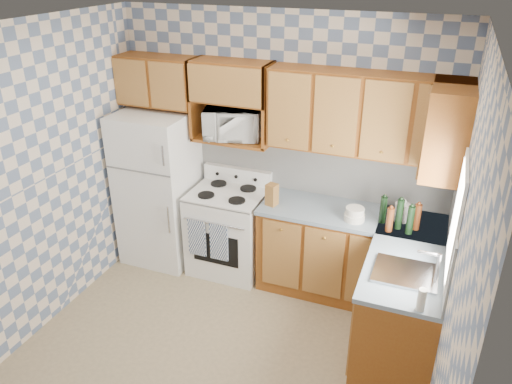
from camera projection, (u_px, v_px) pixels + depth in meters
floor at (219, 356)px, 4.32m from camera, size 3.40×3.40×0.00m
back_wall at (282, 149)px, 5.07m from camera, size 3.40×0.02×2.70m
right_wall at (455, 266)px, 3.17m from camera, size 0.02×3.20×2.70m
backsplash_back at (319, 168)px, 5.00m from camera, size 2.60×0.02×0.56m
backsplash_right at (453, 228)px, 3.91m from camera, size 0.02×1.60×0.56m
refrigerator at (159, 188)px, 5.41m from camera, size 0.75×0.70×1.68m
stove_body at (229, 232)px, 5.34m from camera, size 0.76×0.65×0.90m
cooktop at (227, 194)px, 5.14m from camera, size 0.76×0.65×0.02m
backguard at (238, 175)px, 5.33m from camera, size 0.76×0.08×0.17m
dish_towel_left at (197, 238)px, 5.08m from camera, size 0.19×0.02×0.41m
dish_towel_right at (219, 242)px, 5.00m from camera, size 0.19×0.02×0.41m
base_cabinets_back at (349, 255)px, 4.95m from camera, size 1.75×0.60×0.88m
base_cabinets_right at (402, 298)px, 4.34m from camera, size 0.60×1.60×0.88m
countertop_back at (353, 215)px, 4.74m from camera, size 1.77×0.63×0.04m
countertop_right at (409, 253)px, 4.14m from camera, size 0.63×1.60×0.04m
upper_cabinets_back at (365, 114)px, 4.45m from camera, size 1.75×0.33×0.74m
upper_cabinets_fridge at (158, 81)px, 5.08m from camera, size 0.82×0.33×0.50m
upper_cabinets_right at (448, 130)px, 4.06m from camera, size 0.33×0.70×0.74m
microwave_shelf at (233, 140)px, 5.05m from camera, size 0.80×0.33×0.03m
microwave at (232, 123)px, 5.00m from camera, size 0.64×0.52×0.31m
sink at (405, 273)px, 3.83m from camera, size 0.48×0.40×0.03m
window at (457, 220)px, 3.51m from camera, size 0.02×0.66×0.86m
bottle_0 at (399, 214)px, 4.41m from camera, size 0.06×0.06×0.28m
bottle_1 at (410, 220)px, 4.33m from camera, size 0.06×0.06×0.26m
bottle_2 at (417, 217)px, 4.41m from camera, size 0.06×0.06×0.25m
bottle_3 at (390, 220)px, 4.38m from camera, size 0.06×0.06×0.23m
bottle_4 at (383, 210)px, 4.52m from camera, size 0.06×0.06×0.25m
knife_block at (272, 195)px, 4.84m from camera, size 0.12×0.12×0.22m
electric_kettle at (402, 212)px, 4.56m from camera, size 0.14×0.14×0.17m
food_containers at (355, 214)px, 4.58m from camera, size 0.19×0.19×0.13m
soap_bottle at (422, 300)px, 3.42m from camera, size 0.06×0.06×0.17m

